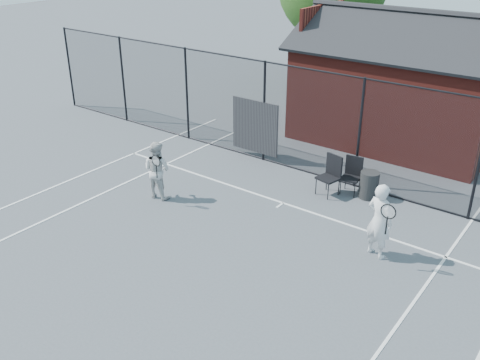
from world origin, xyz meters
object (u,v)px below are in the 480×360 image
Objects in this scene: player_back at (157,170)px; chair_left at (328,176)px; chair_right at (351,177)px; waste_bin at (369,185)px; player_front at (379,221)px; clubhouse at (400,92)px.

player_back is 1.45× the size of chair_left.
chair_right is 0.51m from waste_bin.
player_front is 2.93m from chair_left.
player_front reaches higher than waste_bin.
chair_left reaches higher than chair_right.
player_front is 1.75× the size of chair_right.
chair_left reaches higher than waste_bin.
chair_right reaches higher than waste_bin.
player_back is at bearing -129.13° from chair_left.
chair_left is 1.07m from waste_bin.
chair_right is (3.91, 3.15, -0.28)m from player_back.
player_front is at bearing 8.07° from player_back.
chair_left is at bearing -141.75° from chair_right.
clubhouse is 6.20× the size of chair_left.
player_front is 2.77m from waste_bin.
player_back is at bearing -143.84° from waste_bin.
waste_bin is at bearing 117.86° from player_front.
player_back is (-3.32, -7.62, -0.85)m from clubhouse.
clubhouse reaches higher than waste_bin.
chair_left is at bearing 139.05° from player_front.
clubhouse is 7.25m from player_front.
player_front reaches higher than player_back.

